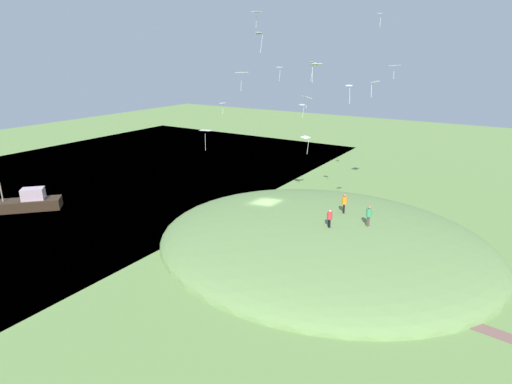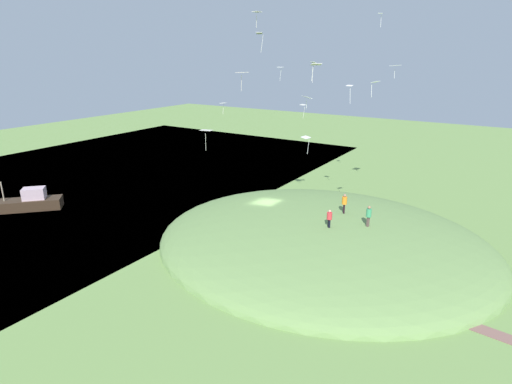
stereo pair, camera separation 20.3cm
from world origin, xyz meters
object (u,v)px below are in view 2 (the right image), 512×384
at_px(kite_9, 223,104).
at_px(kite_12, 206,131).
at_px(kite_6, 306,138).
at_px(boat_on_lake, 26,203).
at_px(kite_13, 313,64).
at_px(kite_4, 350,88).
at_px(kite_7, 396,66).
at_px(kite_3, 260,35).
at_px(kite_8, 375,83).
at_px(kite_0, 303,106).
at_px(kite_14, 307,98).
at_px(kite_1, 316,65).
at_px(kite_5, 242,73).
at_px(mooring_post, 194,224).
at_px(person_watching_kites, 329,217).
at_px(kite_11, 381,15).
at_px(person_near_shore, 344,201).
at_px(kite_10, 280,68).
at_px(person_on_hilltop, 369,214).
at_px(kite_2, 257,13).

distance_m(kite_9, kite_12, 3.17).
bearing_deg(kite_6, boat_on_lake, -153.55).
height_order(kite_12, kite_13, kite_13).
height_order(kite_4, kite_7, kite_7).
xyz_separation_m(kite_3, kite_8, (14.28, -4.80, -4.20)).
bearing_deg(kite_6, kite_8, -8.89).
distance_m(kite_6, kite_9, 8.87).
xyz_separation_m(kite_0, kite_14, (4.77, -8.92, 1.90)).
distance_m(kite_1, kite_4, 6.02).
bearing_deg(kite_9, kite_5, 21.79).
bearing_deg(kite_14, kite_4, 41.19).
bearing_deg(mooring_post, person_watching_kites, 9.17).
bearing_deg(kite_12, kite_13, 66.59).
relative_size(kite_6, kite_7, 1.30).
distance_m(kite_1, kite_11, 10.26).
relative_size(boat_on_lake, kite_1, 4.20).
distance_m(kite_4, kite_7, 5.82).
xyz_separation_m(person_near_shore, kite_0, (-10.27, 11.76, 6.89)).
height_order(kite_5, kite_13, kite_13).
relative_size(kite_4, kite_7, 1.33).
relative_size(kite_3, kite_5, 1.16).
height_order(kite_1, kite_9, kite_1).
bearing_deg(kite_6, kite_0, 118.15).
distance_m(kite_1, kite_9, 10.09).
bearing_deg(mooring_post, kite_8, 25.11).
bearing_deg(kite_14, kite_11, 52.85).
relative_size(kite_3, kite_10, 1.26).
xyz_separation_m(kite_1, kite_12, (-10.57, -2.36, -6.39)).
height_order(person_near_shore, kite_13, kite_13).
bearing_deg(kite_5, kite_3, 105.85).
distance_m(kite_0, kite_1, 14.33).
xyz_separation_m(boat_on_lake, kite_5, (21.13, 11.37, 13.77)).
height_order(person_near_shore, kite_10, kite_10).
bearing_deg(kite_11, kite_7, 38.36).
height_order(person_watching_kites, kite_13, kite_13).
height_order(kite_6, kite_7, kite_7).
xyz_separation_m(person_on_hilltop, kite_6, (-7.82, 3.64, 5.07)).
bearing_deg(kite_0, kite_14, -61.89).
height_order(kite_3, kite_8, kite_3).
xyz_separation_m(kite_10, kite_11, (12.03, -1.74, 5.25)).
xyz_separation_m(kite_5, kite_13, (2.42, 10.78, 0.66)).
distance_m(person_on_hilltop, kite_8, 10.92).
bearing_deg(kite_10, kite_8, -34.18).
distance_m(kite_6, mooring_post, 13.79).
height_order(kite_4, kite_6, kite_4).
xyz_separation_m(person_watching_kites, kite_5, (-11.16, 3.62, 11.24)).
relative_size(kite_11, mooring_post, 1.30).
xyz_separation_m(person_on_hilltop, kite_2, (-12.51, 2.10, 16.46)).
xyz_separation_m(kite_0, kite_9, (-2.51, -12.77, 1.22)).
bearing_deg(kite_14, kite_3, 158.72).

